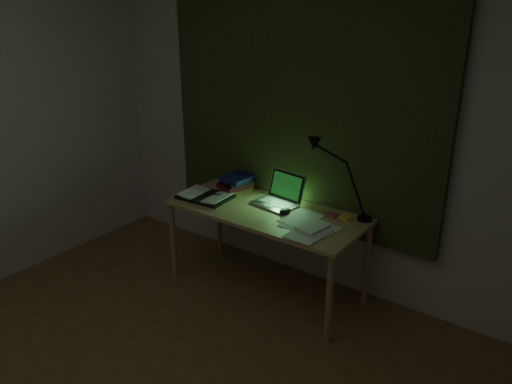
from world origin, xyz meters
TOP-DOWN VIEW (x-y plane):
  - wall_back at (0.00, 2.00)m, footprint 3.50×0.00m
  - wall_right at (1.75, 0.00)m, footprint 0.00×4.00m
  - curtain at (0.00, 1.96)m, footprint 2.20×0.06m
  - desk at (-0.01, 1.61)m, footprint 1.42×0.62m
  - laptop at (-0.01, 1.71)m, footprint 0.35×0.38m
  - open_textbook at (-0.51, 1.52)m, footprint 0.40×0.30m
  - book_stack at (-0.42, 1.79)m, footprint 0.23×0.26m
  - loose_papers at (0.36, 1.56)m, footprint 0.36×0.38m
  - mouse at (0.13, 1.63)m, footprint 0.08×0.11m
  - sticky_yellow at (0.51, 1.81)m, footprint 0.09×0.09m
  - sticky_pink at (0.41, 1.79)m, footprint 0.08×0.08m
  - desk_lamp at (0.62, 1.86)m, footprint 0.38×0.31m

SIDE VIEW (x-z plane):
  - desk at x=-0.01m, z-range 0.00..0.65m
  - sticky_yellow at x=0.51m, z-range 0.65..0.66m
  - sticky_pink at x=0.41m, z-range 0.65..0.66m
  - loose_papers at x=0.36m, z-range 0.65..0.67m
  - open_textbook at x=-0.51m, z-range 0.65..0.68m
  - mouse at x=0.13m, z-range 0.65..0.69m
  - book_stack at x=-0.42m, z-range 0.65..0.77m
  - laptop at x=-0.01m, z-range 0.65..0.87m
  - desk_lamp at x=0.62m, z-range 0.65..1.19m
  - wall_back at x=0.00m, z-range 0.00..2.50m
  - wall_right at x=1.75m, z-range 0.00..2.50m
  - curtain at x=0.00m, z-range 0.45..2.45m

